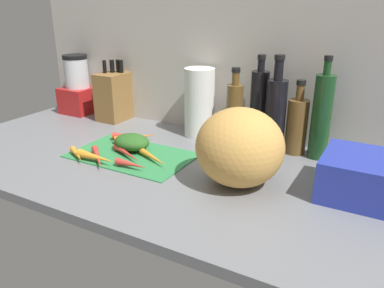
{
  "coord_description": "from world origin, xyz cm",
  "views": [
    {
      "loc": [
        67.0,
        -98.72,
        51.35
      ],
      "look_at": [
        14.14,
        -3.3,
        9.81
      ],
      "focal_mm": 35.6,
      "sensor_mm": 36.0,
      "label": 1
    }
  ],
  "objects_px": {
    "carrot_3": "(96,157)",
    "dish_rack": "(370,178)",
    "carrot_0": "(77,154)",
    "carrot_6": "(154,158)",
    "carrot_7": "(136,137)",
    "bottle_0": "(234,112)",
    "carrot_5": "(98,157)",
    "bottle_4": "(321,116)",
    "paper_towel_roll": "(199,103)",
    "blender_appliance": "(78,88)",
    "bottle_1": "(259,107)",
    "carrot_1": "(131,164)",
    "winter_squash": "(240,147)",
    "bottle_3": "(297,125)",
    "carrot_2": "(127,153)",
    "carrot_4": "(126,136)",
    "cutting_board": "(132,155)",
    "knife_block": "(115,96)",
    "bottle_2": "(275,114)"
  },
  "relations": [
    {
      "from": "bottle_3",
      "to": "bottle_4",
      "type": "bearing_deg",
      "value": -4.48
    },
    {
      "from": "bottle_3",
      "to": "carrot_3",
      "type": "bearing_deg",
      "value": -142.69
    },
    {
      "from": "carrot_3",
      "to": "dish_rack",
      "type": "distance_m",
      "value": 0.84
    },
    {
      "from": "knife_block",
      "to": "carrot_7",
      "type": "bearing_deg",
      "value": -38.18
    },
    {
      "from": "bottle_4",
      "to": "dish_rack",
      "type": "xyz_separation_m",
      "value": [
        0.18,
        -0.23,
        -0.09
      ]
    },
    {
      "from": "winter_squash",
      "to": "bottle_3",
      "type": "height_order",
      "value": "bottle_3"
    },
    {
      "from": "carrot_5",
      "to": "bottle_2",
      "type": "bearing_deg",
      "value": 39.43
    },
    {
      "from": "carrot_0",
      "to": "carrot_2",
      "type": "bearing_deg",
      "value": 31.59
    },
    {
      "from": "carrot_0",
      "to": "carrot_6",
      "type": "xyz_separation_m",
      "value": [
        0.25,
        0.1,
        -0.0
      ]
    },
    {
      "from": "blender_appliance",
      "to": "bottle_0",
      "type": "height_order",
      "value": "bottle_0"
    },
    {
      "from": "carrot_2",
      "to": "carrot_4",
      "type": "distance_m",
      "value": 0.18
    },
    {
      "from": "carrot_7",
      "to": "bottle_1",
      "type": "xyz_separation_m",
      "value": [
        0.41,
        0.21,
        0.12
      ]
    },
    {
      "from": "cutting_board",
      "to": "bottle_0",
      "type": "xyz_separation_m",
      "value": [
        0.26,
        0.3,
        0.12
      ]
    },
    {
      "from": "carrot_1",
      "to": "carrot_3",
      "type": "height_order",
      "value": "carrot_3"
    },
    {
      "from": "carrot_3",
      "to": "winter_squash",
      "type": "xyz_separation_m",
      "value": [
        0.47,
        0.09,
        0.09
      ]
    },
    {
      "from": "carrot_1",
      "to": "carrot_0",
      "type": "bearing_deg",
      "value": -174.61
    },
    {
      "from": "bottle_2",
      "to": "winter_squash",
      "type": "bearing_deg",
      "value": -91.41
    },
    {
      "from": "carrot_0",
      "to": "carrot_5",
      "type": "xyz_separation_m",
      "value": [
        0.08,
        0.01,
        0.0
      ]
    },
    {
      "from": "blender_appliance",
      "to": "bottle_4",
      "type": "bearing_deg",
      "value": -1.07
    },
    {
      "from": "winter_squash",
      "to": "cutting_board",
      "type": "bearing_deg",
      "value": 177.43
    },
    {
      "from": "bottle_1",
      "to": "paper_towel_roll",
      "type": "bearing_deg",
      "value": -175.92
    },
    {
      "from": "carrot_5",
      "to": "carrot_7",
      "type": "xyz_separation_m",
      "value": [
        -0.01,
        0.22,
        0.0
      ]
    },
    {
      "from": "winter_squash",
      "to": "carrot_3",
      "type": "bearing_deg",
      "value": -168.57
    },
    {
      "from": "carrot_7",
      "to": "bottle_4",
      "type": "relative_size",
      "value": 0.47
    },
    {
      "from": "carrot_3",
      "to": "carrot_4",
      "type": "height_order",
      "value": "carrot_3"
    },
    {
      "from": "bottle_0",
      "to": "carrot_6",
      "type": "bearing_deg",
      "value": -115.65
    },
    {
      "from": "carrot_5",
      "to": "bottle_0",
      "type": "height_order",
      "value": "bottle_0"
    },
    {
      "from": "carrot_1",
      "to": "blender_appliance",
      "type": "distance_m",
      "value": 0.76
    },
    {
      "from": "bottle_1",
      "to": "carrot_6",
      "type": "bearing_deg",
      "value": -125.17
    },
    {
      "from": "carrot_5",
      "to": "bottle_0",
      "type": "bearing_deg",
      "value": 51.97
    },
    {
      "from": "carrot_0",
      "to": "winter_squash",
      "type": "bearing_deg",
      "value": 10.22
    },
    {
      "from": "paper_towel_roll",
      "to": "carrot_3",
      "type": "bearing_deg",
      "value": -111.65
    },
    {
      "from": "carrot_3",
      "to": "paper_towel_roll",
      "type": "xyz_separation_m",
      "value": [
        0.17,
        0.42,
        0.11
      ]
    },
    {
      "from": "carrot_5",
      "to": "paper_towel_roll",
      "type": "distance_m",
      "value": 0.46
    },
    {
      "from": "carrot_5",
      "to": "bottle_4",
      "type": "relative_size",
      "value": 0.49
    },
    {
      "from": "blender_appliance",
      "to": "carrot_7",
      "type": "bearing_deg",
      "value": -23.0
    },
    {
      "from": "carrot_7",
      "to": "bottle_0",
      "type": "xyz_separation_m",
      "value": [
        0.32,
        0.19,
        0.1
      ]
    },
    {
      "from": "carrot_5",
      "to": "bottle_4",
      "type": "bearing_deg",
      "value": 32.71
    },
    {
      "from": "carrot_4",
      "to": "winter_squash",
      "type": "relative_size",
      "value": 0.39
    },
    {
      "from": "winter_squash",
      "to": "bottle_1",
      "type": "distance_m",
      "value": 0.35
    },
    {
      "from": "cutting_board",
      "to": "blender_appliance",
      "type": "xyz_separation_m",
      "value": [
        -0.56,
        0.32,
        0.11
      ]
    },
    {
      "from": "carrot_3",
      "to": "carrot_7",
      "type": "bearing_deg",
      "value": 91.96
    },
    {
      "from": "carrot_6",
      "to": "paper_towel_roll",
      "type": "relative_size",
      "value": 0.6
    },
    {
      "from": "carrot_3",
      "to": "carrot_5",
      "type": "distance_m",
      "value": 0.01
    },
    {
      "from": "carrot_7",
      "to": "knife_block",
      "type": "relative_size",
      "value": 0.61
    },
    {
      "from": "carrot_5",
      "to": "carrot_6",
      "type": "height_order",
      "value": "carrot_5"
    },
    {
      "from": "blender_appliance",
      "to": "bottle_1",
      "type": "distance_m",
      "value": 0.9
    },
    {
      "from": "carrot_2",
      "to": "carrot_3",
      "type": "relative_size",
      "value": 1.1
    },
    {
      "from": "carrot_3",
      "to": "dish_rack",
      "type": "xyz_separation_m",
      "value": [
        0.81,
        0.19,
        0.04
      ]
    },
    {
      "from": "carrot_4",
      "to": "knife_block",
      "type": "bearing_deg",
      "value": 136.02
    }
  ]
}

